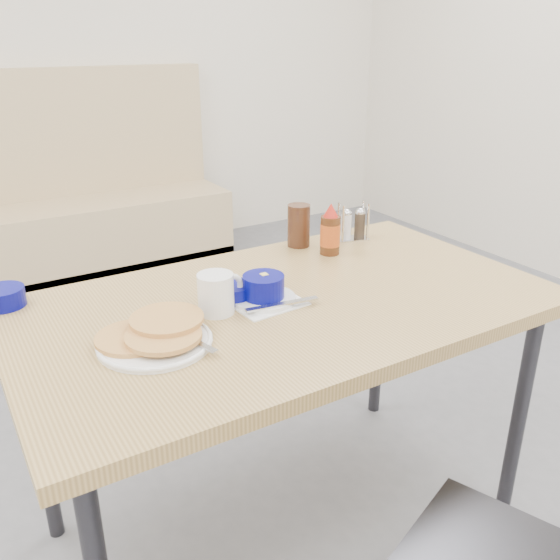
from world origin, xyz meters
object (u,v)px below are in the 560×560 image
booth_bench (73,216)px  coffee_mug (217,293)px  amber_tumbler (299,225)px  syrup_bottle (330,232)px  pancake_plate (155,336)px  condiment_caddy (353,227)px  dining_table (286,320)px  grits_setting (264,290)px  creamer_bowl (3,297)px  butter_bowl (233,293)px

booth_bench → coffee_mug: 2.56m
amber_tumbler → syrup_bottle: syrup_bottle is taller
pancake_plate → amber_tumbler: bearing=31.5°
coffee_mug → condiment_caddy: 0.70m
dining_table → grits_setting: bearing=163.7°
pancake_plate → coffee_mug: bearing=21.4°
pancake_plate → creamer_bowl: creamer_bowl is taller
grits_setting → creamer_bowl: bearing=151.0°
dining_table → butter_bowl: 0.16m
coffee_mug → amber_tumbler: amber_tumbler is taller
booth_bench → grits_setting: size_ratio=9.09×
coffee_mug → grits_setting: (0.13, -0.01, -0.02)m
pancake_plate → creamer_bowl: (-0.26, 0.39, 0.01)m
creamer_bowl → condiment_caddy: (1.09, -0.04, 0.02)m
grits_setting → creamer_bowl: size_ratio=1.93×
amber_tumbler → coffee_mug: bearing=-144.7°
pancake_plate → creamer_bowl: bearing=123.6°
pancake_plate → condiment_caddy: 0.90m
booth_bench → dining_table: (0.00, -2.53, 0.35)m
booth_bench → amber_tumbler: 2.26m
grits_setting → amber_tumbler: size_ratio=1.51×
coffee_mug → syrup_bottle: bearing=22.4°
grits_setting → condiment_caddy: size_ratio=1.65×
coffee_mug → creamer_bowl: bearing=145.0°
pancake_plate → creamer_bowl: 0.47m
coffee_mug → condiment_caddy: bearing=23.5°
coffee_mug → syrup_bottle: size_ratio=0.80×
booth_bench → grits_setting: bearing=-91.3°
amber_tumbler → condiment_caddy: 0.20m
creamer_bowl → syrup_bottle: bearing=-7.0°
coffee_mug → pancake_plate: bearing=-158.6°
pancake_plate → condiment_caddy: condiment_caddy is taller
syrup_bottle → booth_bench: bearing=97.4°
pancake_plate → syrup_bottle: size_ratio=1.57×
amber_tumbler → grits_setting: bearing=-134.5°
booth_bench → butter_bowl: booth_bench is taller
creamer_bowl → syrup_bottle: (0.94, -0.12, 0.05)m
butter_bowl → syrup_bottle: 0.46m
coffee_mug → syrup_bottle: syrup_bottle is taller
booth_bench → pancake_plate: bearing=-98.3°
condiment_caddy → grits_setting: bearing=-135.0°
grits_setting → syrup_bottle: (0.36, 0.21, 0.04)m
butter_bowl → amber_tumbler: size_ratio=0.74×
creamer_bowl → butter_bowl: bearing=-28.0°
amber_tumbler → syrup_bottle: (0.04, -0.12, 0.00)m
pancake_plate → butter_bowl: same height
coffee_mug → amber_tumbler: size_ratio=0.96×
syrup_bottle → grits_setting: bearing=-150.0°
booth_bench → syrup_bottle: size_ratio=11.56×
pancake_plate → amber_tumbler: amber_tumbler is taller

